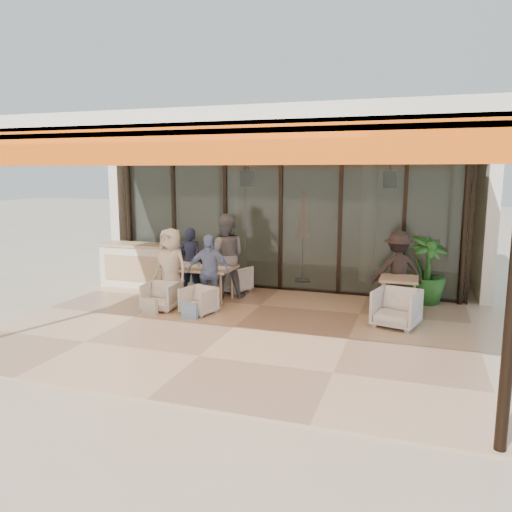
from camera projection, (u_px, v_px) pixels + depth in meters
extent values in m
plane|color=#C6B293|center=(235.00, 328.00, 8.81)|extent=(70.00, 70.00, 0.00)
cube|color=tan|center=(235.00, 328.00, 8.81)|extent=(8.00, 6.00, 0.01)
cube|color=silver|center=(233.00, 137.00, 8.26)|extent=(8.00, 6.00, 0.20)
cube|color=#F0590C|center=(139.00, 145.00, 5.55)|extent=(8.00, 0.12, 0.45)
cube|color=#FF5F15|center=(169.00, 138.00, 6.18)|extent=(8.00, 1.50, 0.06)
cylinder|color=black|center=(130.00, 217.00, 12.44)|extent=(0.12, 0.12, 3.20)
cylinder|color=black|center=(465.00, 228.00, 10.04)|extent=(0.12, 0.12, 3.20)
cube|color=#9EADA3|center=(281.00, 222.00, 11.35)|extent=(8.00, 0.03, 3.20)
cube|color=black|center=(280.00, 288.00, 11.61)|extent=(8.00, 0.10, 0.08)
cube|color=black|center=(281.00, 152.00, 11.09)|extent=(8.00, 0.10, 0.08)
cube|color=black|center=(128.00, 217.00, 12.59)|extent=(0.08, 0.10, 3.20)
cube|color=black|center=(174.00, 218.00, 12.19)|extent=(0.08, 0.10, 3.20)
cube|color=black|center=(226.00, 220.00, 11.77)|extent=(0.08, 0.10, 3.20)
cube|color=black|center=(281.00, 222.00, 11.35)|extent=(0.08, 0.10, 3.20)
cube|color=black|center=(340.00, 224.00, 10.93)|extent=(0.08, 0.10, 3.20)
cube|color=black|center=(404.00, 226.00, 10.52)|extent=(0.08, 0.10, 3.20)
cube|color=black|center=(471.00, 228.00, 10.11)|extent=(0.08, 0.10, 3.20)
cube|color=silver|center=(313.00, 207.00, 14.61)|extent=(9.00, 0.25, 3.40)
cube|color=silver|center=(150.00, 208.00, 14.33)|extent=(0.25, 3.50, 3.40)
cube|color=silver|center=(483.00, 216.00, 11.61)|extent=(0.25, 3.50, 3.40)
cube|color=silver|center=(300.00, 145.00, 12.69)|extent=(9.00, 3.50, 0.25)
cube|color=tan|center=(298.00, 275.00, 13.26)|extent=(8.00, 3.50, 0.02)
cylinder|color=silver|center=(239.00, 218.00, 13.36)|extent=(0.40, 0.40, 3.00)
cylinder|color=silver|center=(368.00, 222.00, 12.31)|extent=(0.40, 0.40, 3.00)
cylinder|color=black|center=(248.00, 161.00, 12.61)|extent=(0.03, 0.03, 0.70)
cube|color=black|center=(248.00, 179.00, 12.69)|extent=(0.30, 0.30, 0.40)
sphere|color=#FFBF72|center=(248.00, 179.00, 12.69)|extent=(0.18, 0.18, 0.18)
cylinder|color=black|center=(391.00, 160.00, 11.53)|extent=(0.03, 0.03, 0.70)
cube|color=black|center=(390.00, 179.00, 11.60)|extent=(0.30, 0.30, 0.40)
sphere|color=#FFBF72|center=(390.00, 179.00, 11.60)|extent=(0.18, 0.18, 0.18)
cylinder|color=black|center=(302.00, 280.00, 12.45)|extent=(0.40, 0.40, 0.05)
cylinder|color=black|center=(303.00, 240.00, 12.29)|extent=(0.04, 0.04, 2.10)
cone|color=#ED4E14|center=(304.00, 214.00, 12.18)|extent=(0.32, 0.32, 1.10)
cube|color=silver|center=(140.00, 266.00, 11.90)|extent=(1.80, 0.60, 1.00)
cube|color=tan|center=(139.00, 245.00, 11.81)|extent=(1.85, 0.65, 0.06)
cube|color=tan|center=(132.00, 268.00, 11.61)|extent=(1.50, 0.02, 0.60)
cube|color=tan|center=(199.00, 268.00, 10.55)|extent=(1.50, 0.90, 0.05)
cube|color=white|center=(199.00, 266.00, 10.55)|extent=(1.30, 0.35, 0.01)
cylinder|color=tan|center=(166.00, 286.00, 10.50)|extent=(0.06, 0.06, 0.70)
cylinder|color=tan|center=(221.00, 290.00, 10.12)|extent=(0.06, 0.06, 0.70)
cylinder|color=tan|center=(180.00, 280.00, 11.10)|extent=(0.06, 0.06, 0.70)
cylinder|color=tan|center=(232.00, 284.00, 10.72)|extent=(0.06, 0.06, 0.70)
cylinder|color=white|center=(177.00, 264.00, 10.53)|extent=(0.06, 0.06, 0.11)
cylinder|color=white|center=(192.00, 261.00, 10.80)|extent=(0.06, 0.06, 0.11)
cylinder|color=white|center=(199.00, 265.00, 10.43)|extent=(0.06, 0.06, 0.11)
cylinder|color=white|center=(215.00, 263.00, 10.61)|extent=(0.06, 0.06, 0.11)
cylinder|color=white|center=(217.00, 267.00, 10.19)|extent=(0.06, 0.06, 0.11)
cylinder|color=#8E4D14|center=(179.00, 260.00, 10.84)|extent=(0.07, 0.07, 0.16)
cylinder|color=black|center=(200.00, 260.00, 10.82)|extent=(0.09, 0.09, 0.17)
cylinder|color=black|center=(200.00, 256.00, 10.81)|extent=(0.10, 0.10, 0.01)
cylinder|color=white|center=(173.00, 267.00, 10.40)|extent=(0.22, 0.22, 0.01)
cylinder|color=white|center=(213.00, 270.00, 10.12)|extent=(0.22, 0.22, 0.01)
cylinder|color=white|center=(186.00, 262.00, 10.98)|extent=(0.22, 0.22, 0.01)
cylinder|color=white|center=(224.00, 265.00, 10.70)|extent=(0.22, 0.22, 0.01)
imported|color=white|center=(200.00, 274.00, 11.63)|extent=(0.85, 0.82, 0.73)
imported|color=white|center=(234.00, 277.00, 11.37)|extent=(0.85, 0.82, 0.68)
imported|color=white|center=(160.00, 295.00, 9.86)|extent=(0.66, 0.62, 0.62)
imported|color=white|center=(199.00, 299.00, 9.60)|extent=(0.69, 0.66, 0.59)
imported|color=#181E36|center=(190.00, 261.00, 11.09)|extent=(0.62, 0.47, 1.51)
imported|color=slate|center=(225.00, 256.00, 10.81)|extent=(1.07, 0.94, 1.84)
imported|color=beige|center=(171.00, 267.00, 10.25)|extent=(0.86, 0.65, 1.59)
imported|color=#768EC4|center=(209.00, 271.00, 9.99)|extent=(0.92, 0.46, 1.50)
cube|color=silver|center=(150.00, 307.00, 9.51)|extent=(0.30, 0.10, 0.34)
cube|color=#99BFD8|center=(190.00, 311.00, 9.25)|extent=(0.30, 0.10, 0.34)
cube|color=tan|center=(399.00, 279.00, 9.44)|extent=(0.70, 0.70, 0.05)
cylinder|color=tan|center=(382.00, 300.00, 9.33)|extent=(0.05, 0.05, 0.70)
cylinder|color=tan|center=(413.00, 303.00, 9.16)|extent=(0.05, 0.05, 0.70)
cylinder|color=tan|center=(384.00, 293.00, 9.85)|extent=(0.05, 0.05, 0.70)
cylinder|color=tan|center=(414.00, 296.00, 9.68)|extent=(0.05, 0.05, 0.70)
imported|color=white|center=(396.00, 306.00, 8.80)|extent=(0.88, 0.85, 0.76)
imported|color=black|center=(398.00, 271.00, 9.90)|extent=(1.16, 0.90, 1.57)
imported|color=#1E5919|center=(426.00, 270.00, 10.30)|extent=(1.11, 1.11, 1.42)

